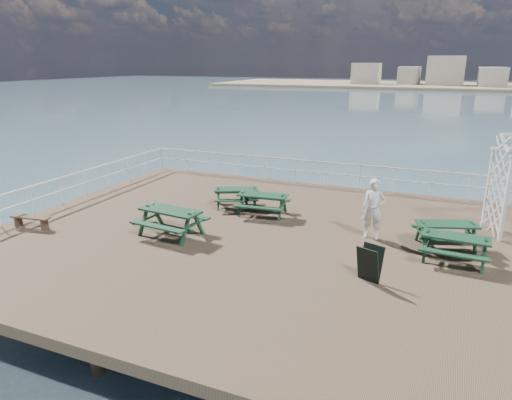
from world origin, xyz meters
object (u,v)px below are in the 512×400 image
object	(u,v)px
picnic_table_b	(263,200)
picnic_table_e	(455,243)
picnic_table_c	(447,230)
person	(373,209)
picnic_table_d	(170,216)
picnic_table_a	(236,193)
flat_bench_near	(31,219)

from	to	relation	value
picnic_table_b	picnic_table_e	distance (m)	6.70
picnic_table_c	person	bearing A→B (deg)	164.15
picnic_table_c	picnic_table_d	world-z (taller)	picnic_table_d
picnic_table_a	flat_bench_near	xyz separation A→B (m)	(-5.36, -4.84, -0.22)
picnic_table_d	picnic_table_b	bearing A→B (deg)	63.77
picnic_table_a	picnic_table_c	distance (m)	7.62
picnic_table_b	picnic_table_e	world-z (taller)	picnic_table_b
picnic_table_a	picnic_table_b	size ratio (longest dim) A/B	1.08
picnic_table_c	picnic_table_e	bearing A→B (deg)	-96.05
flat_bench_near	picnic_table_e	bearing A→B (deg)	3.81
picnic_table_a	person	bearing A→B (deg)	-39.37
person	picnic_table_b	bearing A→B (deg)	165.45
picnic_table_a	flat_bench_near	distance (m)	7.23
picnic_table_c	picnic_table_e	distance (m)	1.09
flat_bench_near	person	world-z (taller)	person
picnic_table_a	picnic_table_e	xyz separation A→B (m)	(7.78, -2.21, 0.04)
picnic_table_a	picnic_table_d	world-z (taller)	picnic_table_d
picnic_table_e	person	size ratio (longest dim) A/B	0.97
picnic_table_d	picnic_table_e	xyz separation A→B (m)	(8.43, 1.36, -0.08)
picnic_table_a	person	world-z (taller)	person
picnic_table_b	picnic_table_c	bearing A→B (deg)	-11.35
picnic_table_b	flat_bench_near	bearing A→B (deg)	-152.47
person	flat_bench_near	bearing A→B (deg)	-165.43
picnic_table_a	picnic_table_c	xyz separation A→B (m)	(7.54, -1.15, 0.02)
picnic_table_d	person	distance (m)	6.44
picnic_table_a	picnic_table_d	distance (m)	3.63
picnic_table_a	picnic_table_d	xyz separation A→B (m)	(-0.64, -3.57, 0.11)
picnic_table_a	picnic_table_b	xyz separation A→B (m)	(1.30, -0.51, 0.04)
picnic_table_b	person	bearing A→B (deg)	-16.25
flat_bench_near	picnic_table_b	bearing A→B (deg)	25.49
picnic_table_e	person	bearing A→B (deg)	162.71
picnic_table_b	picnic_table_c	distance (m)	6.27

